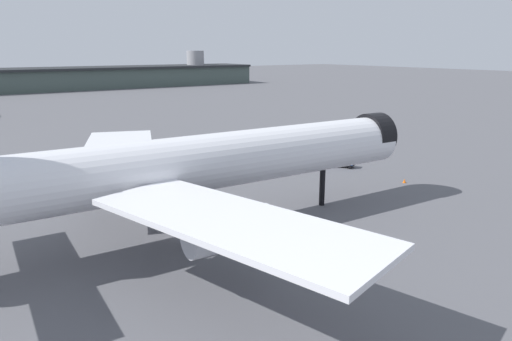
% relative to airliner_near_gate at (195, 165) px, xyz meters
% --- Properties ---
extents(ground, '(900.00, 900.00, 0.00)m').
position_rel_airliner_near_gate_xyz_m(ground, '(-0.19, 1.05, -8.25)').
color(ground, '#56565B').
extents(airliner_near_gate, '(66.14, 60.24, 18.72)m').
position_rel_airliner_near_gate_xyz_m(airliner_near_gate, '(0.00, 0.00, 0.00)').
color(airliner_near_gate, white).
rests_on(airliner_near_gate, ground).
extents(terminal_building, '(209.62, 38.52, 19.99)m').
position_rel_airliner_near_gate_xyz_m(terminal_building, '(44.13, 216.81, -2.33)').
color(terminal_building, '#475651').
rests_on(terminal_building, ground).
extents(baggage_tug_wing, '(3.07, 3.57, 1.85)m').
position_rel_airliner_near_gate_xyz_m(baggage_tug_wing, '(36.94, 11.79, -7.28)').
color(baggage_tug_wing, black).
rests_on(baggage_tug_wing, ground).
extents(traffic_cone_wingtip, '(0.53, 0.53, 0.66)m').
position_rel_airliner_near_gate_xyz_m(traffic_cone_wingtip, '(37.46, -1.02, -7.92)').
color(traffic_cone_wingtip, '#F2600C').
rests_on(traffic_cone_wingtip, ground).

